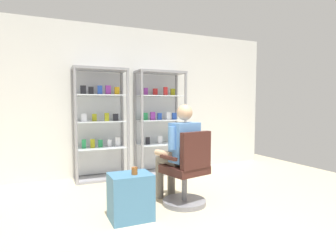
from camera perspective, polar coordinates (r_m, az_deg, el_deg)
The scene contains 8 objects.
ground_plane at distance 2.89m, azimuth 9.55°, elevation -22.21°, with size 7.20×7.20×0.00m, color #C6B793.
back_wall at distance 5.35m, azimuth -8.27°, elevation 4.95°, with size 6.00×0.10×2.70m, color silver.
display_cabinet_left at distance 5.00m, azimuth -13.56°, elevation 0.54°, with size 0.90×0.45×1.90m.
display_cabinet_right at distance 5.31m, azimuth -1.82°, elevation 0.84°, with size 0.90×0.45×1.90m.
office_chair at distance 3.64m, azimuth 3.91°, elevation -9.90°, with size 0.62×0.59×0.96m.
seated_shopkeeper at distance 3.70m, azimuth 2.26°, elevation -4.63°, with size 0.55×0.62×1.29m.
storage_crate at distance 3.28m, azimuth -7.59°, elevation -13.94°, with size 0.46×0.36×0.52m, color teal.
tea_glass at distance 3.16m, azimuth -6.78°, elevation -8.98°, with size 0.07×0.07×0.08m, color brown.
Camera 1 is at (-1.43, -2.15, 1.29)m, focal length 30.18 mm.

